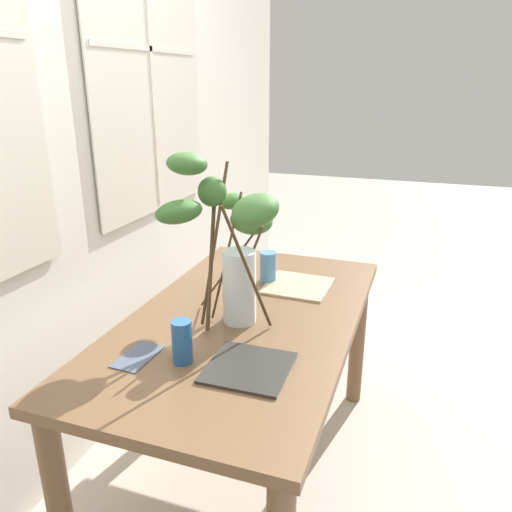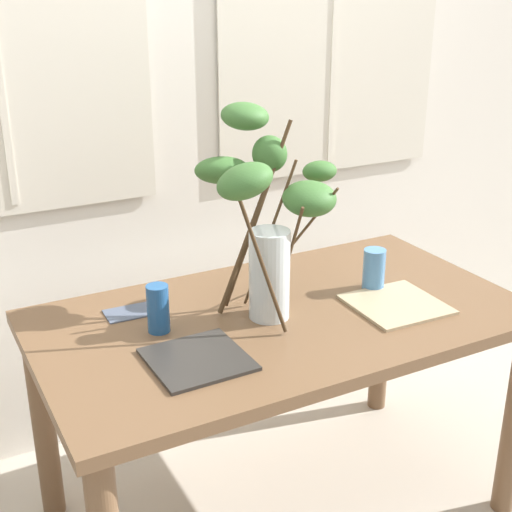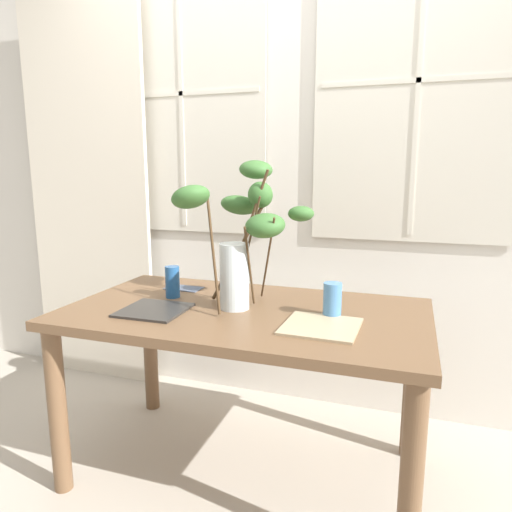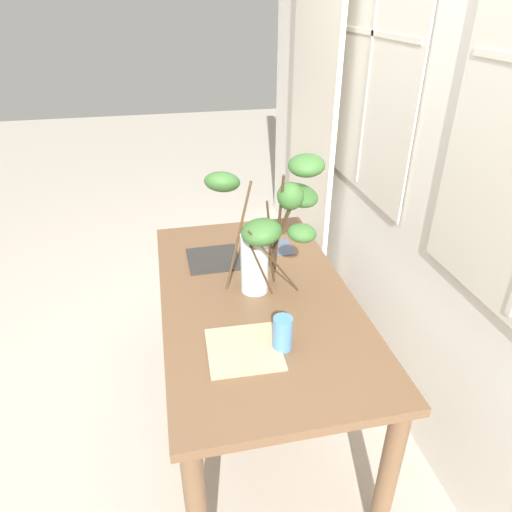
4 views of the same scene
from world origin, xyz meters
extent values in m
plane|color=#B7AD9E|center=(0.00, 0.00, 0.00)|extent=(14.00, 14.00, 0.00)
cube|color=silver|center=(0.00, 0.78, 1.39)|extent=(5.06, 0.12, 2.78)
cube|color=white|center=(0.63, 0.71, 1.74)|extent=(0.93, 0.01, 1.48)
cube|color=silver|center=(0.63, 0.71, 1.74)|extent=(1.00, 0.01, 1.55)
cube|color=silver|center=(0.63, 0.70, 1.74)|extent=(0.02, 0.01, 1.48)
cube|color=silver|center=(0.63, 0.70, 1.74)|extent=(0.93, 0.01, 0.02)
cube|color=brown|center=(0.00, 0.00, 0.73)|extent=(1.49, 0.83, 0.04)
cylinder|color=brown|center=(0.68, -0.36, 0.35)|extent=(0.07, 0.07, 0.71)
cylinder|color=brown|center=(-0.68, 0.36, 0.35)|extent=(0.07, 0.07, 0.71)
cylinder|color=brown|center=(0.68, 0.36, 0.35)|extent=(0.07, 0.07, 0.71)
cylinder|color=silver|center=(-0.04, 0.00, 0.88)|extent=(0.12, 0.12, 0.27)
cylinder|color=silver|center=(-0.04, 0.00, 0.80)|extent=(0.11, 0.11, 0.09)
cylinder|color=#47331E|center=(-0.03, 0.10, 1.04)|extent=(0.22, 0.04, 0.57)
ellipsoid|color=#38662D|center=(-0.02, 0.20, 1.32)|extent=(0.17, 0.17, 0.10)
cylinder|color=#47331E|center=(-0.07, 0.10, 0.96)|extent=(0.22, 0.07, 0.41)
ellipsoid|color=#38662D|center=(-0.10, 0.20, 1.16)|extent=(0.21, 0.21, 0.13)
cylinder|color=#47331E|center=(0.02, 0.00, 0.93)|extent=(0.02, 0.14, 0.35)
ellipsoid|color=#38662D|center=(0.09, 0.00, 1.10)|extent=(0.17, 0.18, 0.12)
cylinder|color=#47331E|center=(-0.01, 0.06, 0.99)|extent=(0.15, 0.08, 0.46)
ellipsoid|color=#38662D|center=(0.03, 0.13, 1.21)|extent=(0.16, 0.15, 0.14)
cylinder|color=#47331E|center=(0.08, 0.06, 0.95)|extent=(0.14, 0.26, 0.39)
ellipsoid|color=#38662D|center=(0.20, 0.13, 1.14)|extent=(0.15, 0.15, 0.08)
cylinder|color=#47331E|center=(-0.11, -0.06, 0.99)|extent=(0.12, 0.15, 0.46)
ellipsoid|color=#38662D|center=(-0.18, -0.11, 1.21)|extent=(0.23, 0.22, 0.15)
cylinder|color=#235693|center=(-0.37, 0.07, 0.82)|extent=(0.06, 0.06, 0.14)
cylinder|color=#4C84BC|center=(0.36, 0.02, 0.82)|extent=(0.07, 0.07, 0.14)
cube|color=#2D2B28|center=(-0.34, -0.14, 0.75)|extent=(0.26, 0.26, 0.01)
cube|color=tan|center=(0.34, -0.12, 0.75)|extent=(0.28, 0.28, 0.01)
cube|color=#4C566B|center=(-0.40, 0.22, 0.75)|extent=(0.18, 0.11, 0.00)
camera|label=1|loc=(-1.61, -0.61, 1.60)|focal=35.08mm
camera|label=2|loc=(-0.98, -1.68, 1.70)|focal=49.51mm
camera|label=3|loc=(0.63, -1.73, 1.32)|focal=32.36mm
camera|label=4|loc=(1.64, -0.35, 1.91)|focal=32.42mm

